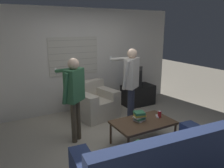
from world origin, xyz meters
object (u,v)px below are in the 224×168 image
at_px(person_right_standing, 131,78).
at_px(couch_blue, 155,167).
at_px(tv, 138,77).
at_px(person_left_standing, 74,90).
at_px(armchair_beige, 94,103).
at_px(book_stack, 139,116).
at_px(soda_can, 160,114).
at_px(spare_remote, 157,116).
at_px(coffee_table, 143,123).

bearing_deg(person_right_standing, couch_blue, -147.82).
relative_size(tv, person_right_standing, 0.37).
bearing_deg(person_left_standing, armchair_beige, 10.85).
bearing_deg(person_right_standing, armchair_beige, 87.43).
relative_size(couch_blue, book_stack, 8.74).
distance_m(soda_can, spare_remote, 0.07).
relative_size(tv, soda_can, 4.90).
height_order(person_right_standing, spare_remote, person_right_standing).
height_order(person_left_standing, soda_can, person_left_standing).
distance_m(tv, soda_can, 1.97).
height_order(tv, person_left_standing, person_left_standing).
xyz_separation_m(armchair_beige, soda_can, (0.62, -1.62, 0.18)).
xyz_separation_m(couch_blue, book_stack, (0.50, 1.06, 0.22)).
relative_size(person_left_standing, spare_remote, 11.88).
bearing_deg(coffee_table, tv, 57.13).
height_order(armchair_beige, person_right_standing, person_right_standing).
relative_size(coffee_table, soda_can, 8.67).
distance_m(coffee_table, book_stack, 0.15).
bearing_deg(armchair_beige, tv, 174.81).
xyz_separation_m(coffee_table, person_left_standing, (-1.03, 0.72, 0.59)).
bearing_deg(person_left_standing, soda_can, -64.75).
xyz_separation_m(tv, person_right_standing, (-0.90, -0.99, 0.27)).
bearing_deg(spare_remote, tv, 95.33).
bearing_deg(person_right_standing, person_left_standing, 150.30).
bearing_deg(soda_can, person_left_standing, 153.13).
height_order(couch_blue, coffee_table, couch_blue).
relative_size(person_left_standing, book_stack, 6.50).
distance_m(tv, person_left_standing, 2.45).
xyz_separation_m(armchair_beige, coffee_table, (0.23, -1.63, 0.08)).
distance_m(person_left_standing, person_right_standing, 1.29).
bearing_deg(spare_remote, person_left_standing, -176.29).
xyz_separation_m(couch_blue, armchair_beige, (0.32, 2.64, 0.01)).
bearing_deg(tv, person_left_standing, -26.20).
height_order(armchair_beige, book_stack, armchair_beige).
bearing_deg(book_stack, armchair_beige, 96.72).
xyz_separation_m(person_left_standing, spare_remote, (1.39, -0.68, -0.54)).
height_order(coffee_table, book_stack, book_stack).
bearing_deg(book_stack, soda_can, -6.17).
bearing_deg(coffee_table, couch_blue, -118.67).
bearing_deg(tv, spare_remote, 13.08).
height_order(tv, soda_can, tv).
bearing_deg(tv, book_stack, 2.89).
relative_size(couch_blue, spare_remote, 15.99).
distance_m(armchair_beige, tv, 1.48).
bearing_deg(book_stack, spare_remote, -1.78).
bearing_deg(person_left_standing, person_right_standing, -33.80).
distance_m(person_left_standing, spare_remote, 1.64).
distance_m(armchair_beige, person_right_standing, 1.20).
xyz_separation_m(coffee_table, spare_remote, (0.36, 0.04, 0.05)).
xyz_separation_m(coffee_table, person_right_standing, (0.26, 0.82, 0.65)).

